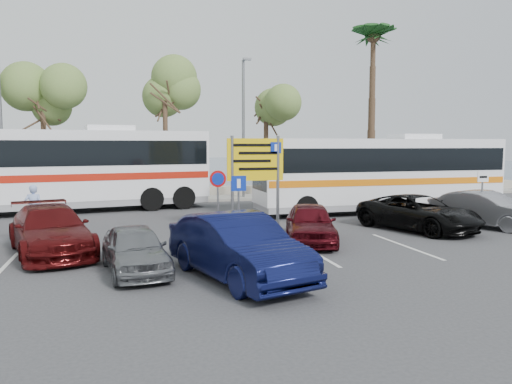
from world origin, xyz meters
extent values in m
plane|color=#343437|center=(0.00, 0.00, 0.00)|extent=(120.00, 120.00, 0.00)
cube|color=gray|center=(0.00, 14.00, 0.07)|extent=(44.00, 2.40, 0.15)
cube|color=#A99E87|center=(0.00, 16.00, 0.30)|extent=(48.00, 0.80, 0.60)
plane|color=#3B495E|center=(0.00, 60.00, 0.01)|extent=(140.00, 140.00, 0.00)
cylinder|color=#382619|center=(-8.00, 14.00, 2.67)|extent=(0.28, 0.28, 5.04)
cylinder|color=#382619|center=(-1.50, 14.00, 2.95)|extent=(0.28, 0.28, 5.60)
cylinder|color=#382619|center=(4.50, 14.00, 2.74)|extent=(0.28, 0.28, 5.18)
cylinder|color=#382619|center=(11.50, 14.00, 5.15)|extent=(0.48, 0.48, 10.00)
cylinder|color=slate|center=(-10.00, 13.60, 4.15)|extent=(0.16, 0.16, 8.00)
cylinder|color=slate|center=(3.00, 13.60, 4.15)|extent=(0.16, 0.16, 8.00)
cylinder|color=slate|center=(3.00, 13.15, 8.10)|extent=(0.12, 0.90, 0.12)
cube|color=slate|center=(3.00, 12.65, 8.05)|extent=(0.45, 0.25, 0.12)
cylinder|color=slate|center=(0.10, 3.20, 1.80)|extent=(0.12, 0.12, 3.60)
cylinder|color=slate|center=(1.90, 3.20, 1.80)|extent=(0.12, 0.12, 3.60)
cube|color=yellow|center=(1.00, 3.20, 2.70)|extent=(2.20, 0.06, 1.60)
cube|color=#0C2699|center=(1.80, 3.16, 3.15)|extent=(0.42, 0.01, 0.42)
cylinder|color=slate|center=(-0.60, 2.40, 1.10)|extent=(0.07, 0.07, 2.20)
cylinder|color=#B20C0C|center=(-0.60, 2.37, 2.05)|extent=(0.60, 0.03, 0.60)
cylinder|color=slate|center=(-0.20, 0.80, 1.10)|extent=(0.07, 0.07, 2.20)
cube|color=#0C2699|center=(-0.20, 0.78, 2.00)|extent=(0.50, 0.03, 0.50)
cylinder|color=slate|center=(9.80, 1.50, 1.10)|extent=(0.07, 0.07, 2.20)
cube|color=white|center=(9.80, 1.48, 2.00)|extent=(0.50, 0.03, 0.40)
cube|color=white|center=(-6.50, 10.50, 2.28)|extent=(13.78, 5.01, 3.32)
cube|color=black|center=(-6.50, 10.50, 2.87)|extent=(13.52, 5.01, 1.18)
cube|color=#AF1B0D|center=(-6.50, 10.50, 1.74)|extent=(13.65, 5.02, 0.34)
cube|color=gray|center=(-6.50, 10.50, 0.62)|extent=(13.64, 4.96, 0.62)
cube|color=white|center=(-6.50, 10.50, 4.07)|extent=(2.51, 2.14, 0.27)
cube|color=white|center=(8.07, 6.50, 2.04)|extent=(12.12, 2.73, 2.97)
cube|color=black|center=(8.07, 6.50, 2.57)|extent=(11.88, 2.77, 1.06)
cube|color=orange|center=(8.07, 6.50, 1.56)|extent=(12.00, 2.76, 0.30)
cube|color=gray|center=(8.07, 6.50, 0.55)|extent=(12.00, 2.70, 0.55)
cube|color=white|center=(8.07, 6.50, 3.65)|extent=(2.04, 1.64, 0.24)
imported|color=slate|center=(-3.60, -2.20, 0.61)|extent=(1.92, 3.75, 1.22)
imported|color=#0D123F|center=(-1.20, -3.50, 0.79)|extent=(2.99, 5.08, 1.58)
imported|color=#510D0E|center=(-6.00, 0.65, 0.72)|extent=(3.31, 5.34, 1.45)
imported|color=#480A11|center=(2.13, 0.29, 0.66)|extent=(2.61, 4.18, 1.33)
imported|color=black|center=(7.00, 1.50, 0.67)|extent=(3.72, 5.32, 1.35)
imported|color=gray|center=(10.00, 1.50, 0.71)|extent=(3.09, 4.56, 1.42)
imported|color=#99ADDE|center=(-7.16, 5.00, 0.89)|extent=(0.67, 0.45, 1.78)
imported|color=#373B53|center=(4.67, 6.50, 0.83)|extent=(0.92, 1.00, 1.66)
camera|label=1|loc=(-3.80, -15.13, 3.29)|focal=35.00mm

